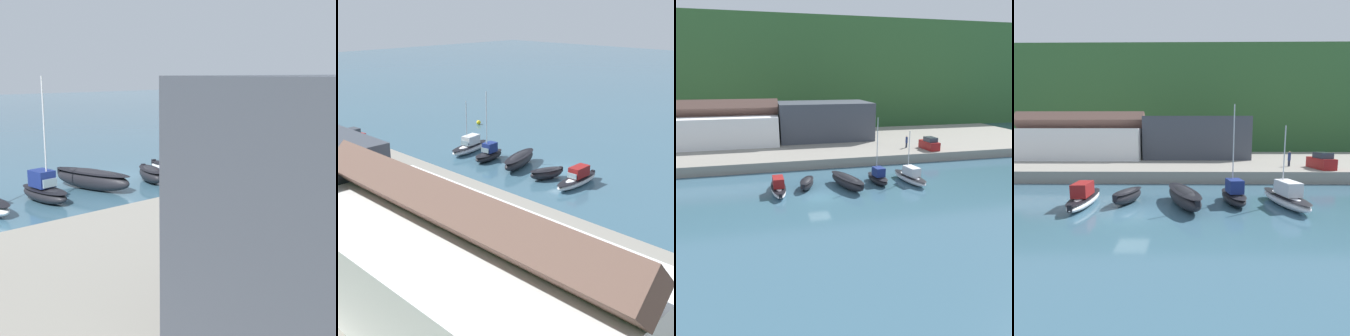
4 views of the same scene
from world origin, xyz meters
TOP-DOWN VIEW (x-y plane):
  - ground_plane at (0.00, 0.00)m, footprint 320.00×320.00m
  - quay_promenade at (0.00, 26.87)m, footprint 103.65×29.97m
  - harbor_clubhouse at (-14.58, 27.66)m, footprint 22.96×10.33m
  - moored_boat_0 at (-4.62, 2.56)m, footprint 1.99×6.81m
  - moored_boat_1 at (-1.00, 3.39)m, footprint 2.82×4.39m
  - moored_boat_2 at (4.04, 2.44)m, footprint 4.03×7.41m
  - moored_boat_3 at (8.48, 3.26)m, footprint 2.31×4.99m
  - moored_boat_4 at (12.85, 2.61)m, footprint 3.04×7.06m
  - parked_car_1 at (22.08, 14.89)m, footprint 2.11×4.32m
  - person_on_quay at (18.71, 17.03)m, footprint 0.40×0.40m
  - mooring_buoy_1 at (23.35, -8.53)m, footprint 0.70×0.70m

SIDE VIEW (x-z plane):
  - ground_plane at x=0.00m, z-range 0.00..0.00m
  - mooring_buoy_1 at x=23.35m, z-range 0.00..0.70m
  - moored_boat_1 at x=-1.00m, z-range 0.04..1.33m
  - moored_boat_0 at x=-4.62m, z-range -0.31..1.77m
  - quay_promenade at x=0.00m, z-range 0.00..1.51m
  - moored_boat_4 at x=12.85m, z-range -2.65..4.26m
  - moored_boat_3 at x=8.48m, z-range -3.54..5.19m
  - moored_boat_2 at x=4.04m, z-range 0.04..1.67m
  - parked_car_1 at x=22.08m, z-range 1.35..3.51m
  - person_on_quay at x=18.71m, z-range 1.54..3.68m
  - harbor_clubhouse at x=-14.58m, z-range 0.33..8.67m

